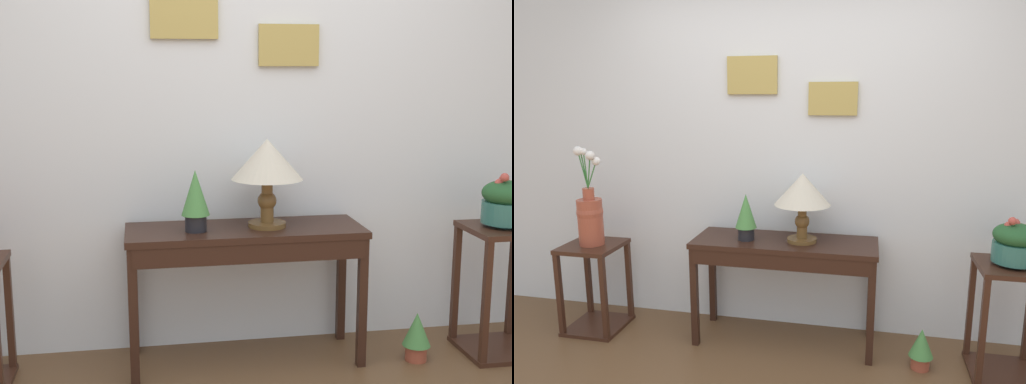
# 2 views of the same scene
# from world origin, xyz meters

# --- Properties ---
(back_wall_with_art) EXTENTS (9.00, 0.13, 2.80)m
(back_wall_with_art) POSITION_xyz_m (-0.00, 1.58, 1.40)
(back_wall_with_art) COLOR silver
(back_wall_with_art) RESTS_ON ground
(console_table) EXTENTS (1.24, 0.44, 0.73)m
(console_table) POSITION_xyz_m (-0.04, 1.24, 0.63)
(console_table) COLOR black
(console_table) RESTS_ON ground
(table_lamp) EXTENTS (0.37, 0.37, 0.46)m
(table_lamp) POSITION_xyz_m (0.08, 1.27, 1.07)
(table_lamp) COLOR brown
(table_lamp) RESTS_ON console_table
(potted_plant_on_console) EXTENTS (0.14, 0.14, 0.32)m
(potted_plant_on_console) POSITION_xyz_m (-0.30, 1.23, 0.91)
(potted_plant_on_console) COLOR black
(potted_plant_on_console) RESTS_ON console_table
(pedestal_stand_left) EXTENTS (0.39, 0.39, 0.65)m
(pedestal_stand_left) POSITION_xyz_m (-1.42, 1.16, 0.32)
(pedestal_stand_left) COLOR #381E14
(pedestal_stand_left) RESTS_ON ground
(flower_vase_tall_left) EXTENTS (0.20, 0.18, 0.70)m
(flower_vase_tall_left) POSITION_xyz_m (-1.42, 1.16, 0.87)
(flower_vase_tall_left) COLOR #9E4733
(flower_vase_tall_left) RESTS_ON pedestal_stand_left
(pedestal_stand_right) EXTENTS (0.39, 0.39, 0.72)m
(pedestal_stand_right) POSITION_xyz_m (1.35, 1.13, 0.36)
(pedestal_stand_right) COLOR #381E14
(pedestal_stand_right) RESTS_ON ground
(planter_bowl_wide_right) EXTENTS (0.25, 0.25, 0.30)m
(planter_bowl_wide_right) POSITION_xyz_m (1.35, 1.13, 0.85)
(planter_bowl_wide_right) COLOR #2D665B
(planter_bowl_wide_right) RESTS_ON pedestal_stand_right
(potted_plant_floor) EXTENTS (0.15, 0.15, 0.27)m
(potted_plant_floor) POSITION_xyz_m (0.86, 1.10, 0.15)
(potted_plant_floor) COLOR #9E4733
(potted_plant_floor) RESTS_ON ground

